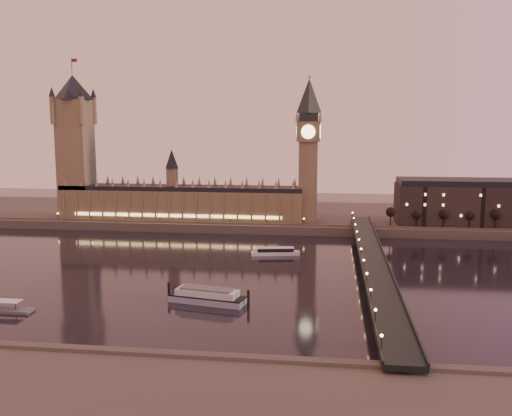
{
  "coord_description": "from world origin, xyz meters",
  "views": [
    {
      "loc": [
        69.96,
        -286.12,
        76.36
      ],
      "look_at": [
        27.76,
        35.0,
        28.5
      ],
      "focal_mm": 40.0,
      "sensor_mm": 36.0,
      "label": 1
    }
  ],
  "objects": [
    {
      "name": "bare_tree_3",
      "position": [
        163.2,
        109.0,
        14.88
      ],
      "size": [
        5.86,
        5.86,
        11.91
      ],
      "color": "black",
      "rests_on": "ground"
    },
    {
      "name": "bare_tree_4",
      "position": [
        180.36,
        109.0,
        14.88
      ],
      "size": [
        5.86,
        5.86,
        11.91
      ],
      "color": "black",
      "rests_on": "ground"
    },
    {
      "name": "ground",
      "position": [
        0.0,
        0.0,
        0.0
      ],
      "size": [
        700.0,
        700.0,
        0.0
      ],
      "primitive_type": "plane",
      "color": "black",
      "rests_on": "ground"
    },
    {
      "name": "bare_tree_1",
      "position": [
        128.88,
        109.0,
        14.88
      ],
      "size": [
        5.86,
        5.86,
        11.91
      ],
      "color": "black",
      "rests_on": "ground"
    },
    {
      "name": "far_embankment",
      "position": [
        30.0,
        165.0,
        3.0
      ],
      "size": [
        560.0,
        130.0,
        6.0
      ],
      "primitive_type": "cube",
      "color": "#423D35",
      "rests_on": "ground"
    },
    {
      "name": "city_block",
      "position": [
        194.94,
        130.93,
        22.24
      ],
      "size": [
        155.0,
        45.0,
        34.0
      ],
      "color": "black",
      "rests_on": "ground"
    },
    {
      "name": "victoria_tower",
      "position": [
        -120.0,
        121.0,
        65.79
      ],
      "size": [
        31.68,
        31.68,
        118.0
      ],
      "color": "brown",
      "rests_on": "ground"
    },
    {
      "name": "cruise_boat_a",
      "position": [
        38.61,
        40.16,
        2.0
      ],
      "size": [
        29.02,
        11.02,
        4.54
      ],
      "rotation": [
        0.0,
        0.0,
        0.18
      ],
      "color": "silver",
      "rests_on": "ground"
    },
    {
      "name": "moored_barge",
      "position": [
        18.22,
        -53.91,
        2.98
      ],
      "size": [
        37.82,
        15.81,
        7.07
      ],
      "rotation": [
        0.0,
        0.0,
        -0.2
      ],
      "color": "#8D99B4",
      "rests_on": "ground"
    },
    {
      "name": "palace_of_westminster",
      "position": [
        -40.12,
        120.99,
        21.71
      ],
      "size": [
        180.0,
        26.62,
        52.0
      ],
      "color": "brown",
      "rests_on": "ground"
    },
    {
      "name": "big_ben",
      "position": [
        53.99,
        120.99,
        63.95
      ],
      "size": [
        17.68,
        17.68,
        104.0
      ],
      "color": "brown",
      "rests_on": "ground"
    },
    {
      "name": "bare_tree_0",
      "position": [
        111.72,
        109.0,
        14.88
      ],
      "size": [
        5.86,
        5.86,
        11.91
      ],
      "color": "black",
      "rests_on": "ground"
    },
    {
      "name": "westminster_bridge",
      "position": [
        91.61,
        0.0,
        5.52
      ],
      "size": [
        13.2,
        260.0,
        15.3
      ],
      "color": "black",
      "rests_on": "ground"
    },
    {
      "name": "bare_tree_2",
      "position": [
        146.04,
        109.0,
        14.88
      ],
      "size": [
        5.86,
        5.86,
        11.91
      ],
      "color": "black",
      "rests_on": "ground"
    }
  ]
}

